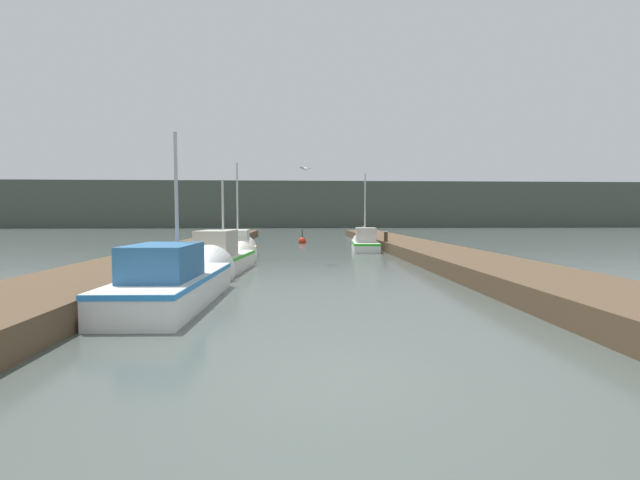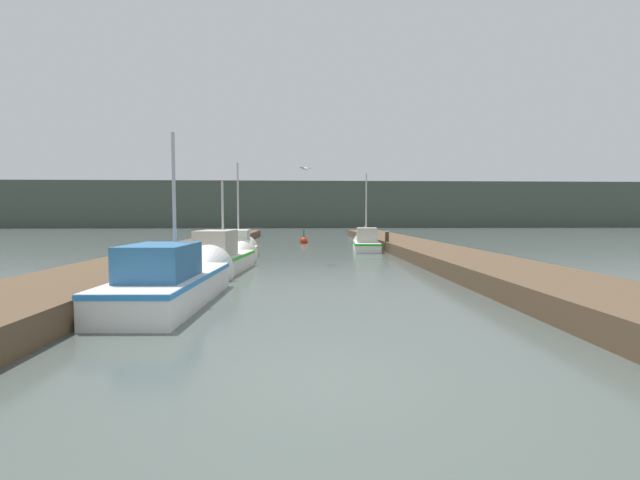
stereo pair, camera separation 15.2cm
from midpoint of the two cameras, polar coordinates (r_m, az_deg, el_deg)
name	(u,v)px [view 1 (the left image)]	position (r m, az deg, el deg)	size (l,w,h in m)	color
ground_plane	(335,380)	(5.43, 1.20, -18.20)	(200.00, 200.00, 0.00)	#47514C
dock_left	(191,250)	(21.75, -17.02, -1.30)	(2.89, 40.00, 0.54)	brown
dock_right	(419,249)	(21.94, 12.89, -1.20)	(2.89, 40.00, 0.54)	brown
distant_shore_ridge	(300,205)	(72.39, -2.74, 4.62)	(120.00, 16.00, 7.08)	#424C42
fishing_boat_0	(181,279)	(10.67, -18.43, -4.99)	(1.82, 5.82, 4.30)	silver
fishing_boat_1	(224,257)	(15.74, -12.89, -2.25)	(1.97, 5.19, 3.60)	silver
fishing_boat_2	(238,249)	(20.08, -11.06, -1.21)	(1.70, 5.35, 4.82)	silver
fishing_boat_3	(364,243)	(24.28, 5.77, -0.37)	(1.72, 4.77, 4.66)	silver
mooring_piling_0	(386,241)	(23.35, 8.59, -0.16)	(0.23, 0.23, 1.11)	#473523
mooring_piling_1	(364,235)	(29.44, 5.69, 0.68)	(0.23, 0.23, 1.21)	#473523
channel_buoy	(302,241)	(29.84, -2.53, -0.14)	(0.54, 0.54, 1.04)	red
seagull_lead	(305,169)	(17.81, -2.23, 9.46)	(0.48, 0.46, 0.12)	white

